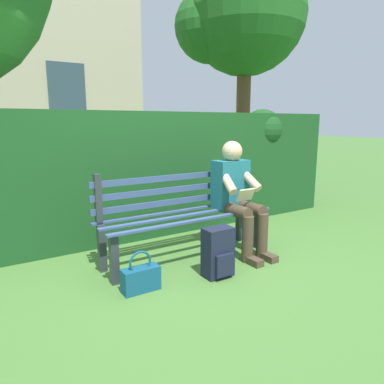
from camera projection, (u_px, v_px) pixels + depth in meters
name	position (u px, v px, depth m)	size (l,w,h in m)	color
ground	(187.00, 258.00, 3.73)	(60.00, 60.00, 0.00)	#477533
park_bench	(183.00, 213.00, 3.70)	(1.85, 0.48, 0.93)	#2D3338
person_seated	(237.00, 194.00, 3.82)	(0.44, 0.73, 1.20)	#1E6672
hedge_backdrop	(173.00, 168.00, 4.74)	(5.06, 0.72, 1.59)	#19471E
backpack	(218.00, 253.00, 3.26)	(0.27, 0.24, 0.46)	#191E33
handbag	(141.00, 278.00, 2.99)	(0.32, 0.13, 0.36)	navy
tree_far	(239.00, 17.00, 7.18)	(2.55, 2.43, 4.76)	brown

